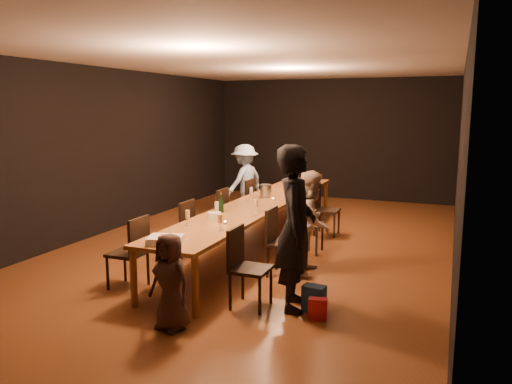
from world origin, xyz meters
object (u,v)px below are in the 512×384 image
at_px(chair_right_3, 327,209).
at_px(chair_left_1, 176,231).
at_px(chair_right_0, 251,268).
at_px(champagne_bottle, 221,202).
at_px(chair_left_2, 213,215).
at_px(chair_left_3, 241,203).
at_px(man_blue, 245,181).
at_px(woman_birthday, 296,228).
at_px(table, 259,205).
at_px(chair_right_1, 284,242).
at_px(chair_right_2, 309,224).
at_px(birthday_cake, 165,240).
at_px(woman_tan, 311,222).
at_px(ice_bucket, 266,191).
at_px(child, 170,282).
at_px(chair_left_0, 127,252).
at_px(plate_stack, 214,216).

xyz_separation_m(chair_right_3, chair_left_1, (-1.70, -2.40, 0.00)).
bearing_deg(chair_right_3, chair_right_0, -0.00).
bearing_deg(champagne_bottle, chair_right_3, 63.69).
distance_m(chair_left_2, champagne_bottle, 1.23).
relative_size(chair_left_3, man_blue, 0.61).
bearing_deg(woman_birthday, table, 17.95).
height_order(chair_right_1, man_blue, man_blue).
bearing_deg(table, chair_right_3, 54.69).
bearing_deg(chair_right_2, birthday_cake, -18.17).
relative_size(chair_right_2, woman_birthday, 0.49).
bearing_deg(chair_left_1, chair_right_0, -125.22).
bearing_deg(chair_right_2, woman_birthday, 12.04).
distance_m(woman_tan, ice_bucket, 1.89).
bearing_deg(woman_birthday, child, 121.85).
relative_size(chair_right_3, birthday_cake, 2.06).
bearing_deg(table, woman_birthday, -59.23).
distance_m(table, ice_bucket, 0.54).
bearing_deg(chair_left_0, champagne_bottle, -23.69).
bearing_deg(chair_left_3, man_blue, 18.60).
relative_size(chair_right_3, ice_bucket, 4.25).
bearing_deg(chair_right_3, chair_left_2, -54.78).
xyz_separation_m(chair_right_0, chair_right_2, (0.00, 2.40, 0.00)).
bearing_deg(chair_right_3, plate_stack, -19.65).
xyz_separation_m(chair_right_3, ice_bucket, (-0.92, -0.69, 0.39)).
bearing_deg(child, chair_left_3, 116.30).
height_order(chair_right_0, champagne_bottle, champagne_bottle).
height_order(woman_birthday, man_blue, woman_birthday).
height_order(chair_right_1, ice_bucket, ice_bucket).
xyz_separation_m(chair_left_2, chair_left_3, (0.00, 1.20, 0.00)).
xyz_separation_m(chair_right_0, chair_left_0, (-1.70, 0.00, 0.00)).
height_order(table, chair_left_2, chair_left_2).
xyz_separation_m(chair_left_0, ice_bucket, (0.78, 2.91, 0.39)).
distance_m(chair_left_3, ice_bucket, 1.11).
distance_m(chair_right_1, ice_bucket, 1.98).
height_order(chair_right_2, ice_bucket, ice_bucket).
distance_m(chair_left_3, plate_stack, 2.76).
xyz_separation_m(chair_right_1, woman_birthday, (0.47, -1.03, 0.48)).
bearing_deg(birthday_cake, chair_left_2, 89.12).
xyz_separation_m(chair_right_1, chair_right_2, (0.00, 1.20, 0.00)).
height_order(chair_right_0, chair_right_2, same).
xyz_separation_m(plate_stack, champagne_bottle, (-0.13, 0.48, 0.10)).
xyz_separation_m(chair_right_0, birthday_cake, (-0.90, -0.35, 0.33)).
bearing_deg(chair_left_0, chair_right_1, -54.78).
relative_size(chair_right_0, ice_bucket, 4.25).
xyz_separation_m(champagne_bottle, ice_bucket, (0.15, 1.47, -0.04)).
distance_m(chair_left_1, ice_bucket, 1.92).
bearing_deg(man_blue, chair_left_1, 22.21).
bearing_deg(chair_left_1, ice_bucket, -24.49).
relative_size(chair_left_0, birthday_cake, 2.06).
distance_m(man_blue, child, 5.53).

